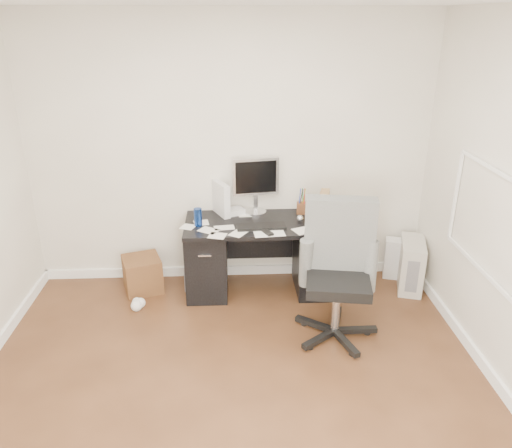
% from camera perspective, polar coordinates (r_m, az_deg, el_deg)
% --- Properties ---
extents(ground, '(4.00, 4.00, 0.00)m').
position_cam_1_polar(ground, '(3.86, -2.52, -19.90)').
color(ground, '#412615').
rests_on(ground, ground).
extents(room_shell, '(4.02, 4.02, 2.71)m').
position_cam_1_polar(room_shell, '(3.03, -2.45, 4.31)').
color(room_shell, beige).
rests_on(room_shell, ground).
extents(desk, '(1.50, 0.70, 0.75)m').
position_cam_1_polar(desk, '(5.02, 0.65, -3.47)').
color(desk, black).
rests_on(desk, ground).
extents(loose_papers, '(1.10, 0.60, 0.00)m').
position_cam_1_polar(loose_papers, '(4.82, -1.67, -0.04)').
color(loose_papers, white).
rests_on(loose_papers, desk).
extents(lcd_monitor, '(0.50, 0.33, 0.59)m').
position_cam_1_polar(lcd_monitor, '(5.00, -0.06, 4.41)').
color(lcd_monitor, silver).
rests_on(lcd_monitor, desk).
extents(keyboard, '(0.47, 0.19, 0.03)m').
position_cam_1_polar(keyboard, '(4.73, 0.59, -0.30)').
color(keyboard, black).
rests_on(keyboard, desk).
extents(computer_mouse, '(0.08, 0.08, 0.07)m').
position_cam_1_polar(computer_mouse, '(4.88, 5.06, 0.63)').
color(computer_mouse, silver).
rests_on(computer_mouse, desk).
extents(travel_mug, '(0.08, 0.08, 0.17)m').
position_cam_1_polar(travel_mug, '(4.79, -6.64, 0.79)').
color(travel_mug, navy).
rests_on(travel_mug, desk).
extents(white_binder, '(0.25, 0.32, 0.34)m').
position_cam_1_polar(white_binder, '(5.01, -4.00, 2.89)').
color(white_binder, silver).
rests_on(white_binder, desk).
extents(magazine_file, '(0.17, 0.25, 0.26)m').
position_cam_1_polar(magazine_file, '(5.00, 7.79, 2.24)').
color(magazine_file, olive).
rests_on(magazine_file, desk).
extents(pen_cup, '(0.13, 0.13, 0.27)m').
position_cam_1_polar(pen_cup, '(5.07, 5.22, 2.66)').
color(pen_cup, brown).
rests_on(pen_cup, desk).
extents(yellow_book, '(0.28, 0.30, 0.04)m').
position_cam_1_polar(yellow_book, '(4.81, 8.66, -0.08)').
color(yellow_book, yellow).
rests_on(yellow_book, desk).
extents(paper_remote, '(0.30, 0.25, 0.02)m').
position_cam_1_polar(paper_remote, '(4.63, 1.48, -0.86)').
color(paper_remote, white).
rests_on(paper_remote, desk).
extents(office_chair, '(0.79, 0.79, 1.22)m').
position_cam_1_polar(office_chair, '(4.26, 9.40, -5.71)').
color(office_chair, '#545653').
rests_on(office_chair, ground).
extents(pc_tower, '(0.36, 0.55, 0.51)m').
position_cam_1_polar(pc_tower, '(5.37, 17.31, -4.46)').
color(pc_tower, beige).
rests_on(pc_tower, ground).
extents(shopping_bag, '(0.37, 0.31, 0.44)m').
position_cam_1_polar(shopping_bag, '(5.55, 16.11, -3.85)').
color(shopping_bag, silver).
rests_on(shopping_bag, ground).
extents(wicker_basket, '(0.45, 0.45, 0.36)m').
position_cam_1_polar(wicker_basket, '(5.24, -12.84, -5.60)').
color(wicker_basket, '#4C2B17').
rests_on(wicker_basket, ground).
extents(desk_printer, '(0.34, 0.29, 0.19)m').
position_cam_1_polar(desk_printer, '(5.26, -6.40, -6.04)').
color(desk_printer, slate).
rests_on(desk_printer, ground).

